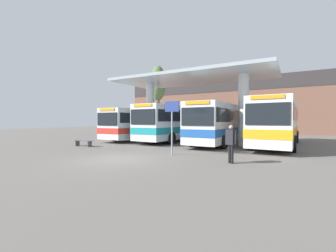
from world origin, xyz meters
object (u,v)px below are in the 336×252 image
at_px(transit_bus_center_bay, 179,122).
at_px(poplar_tree_behind_left, 158,85).
at_px(transit_bus_left_bay, 146,123).
at_px(pedestrian_waiting, 231,140).
at_px(transit_bus_far_right_bay, 277,121).
at_px(info_sign_platform, 172,117).
at_px(transit_bus_right_bay, 220,122).
at_px(parked_car_street, 192,127).
at_px(waiting_bench_near_pillar, 83,142).

distance_m(transit_bus_center_bay, poplar_tree_behind_left, 9.78).
height_order(transit_bus_left_bay, pedestrian_waiting, transit_bus_left_bay).
bearing_deg(pedestrian_waiting, poplar_tree_behind_left, 161.66).
height_order(transit_bus_far_right_bay, info_sign_platform, transit_bus_far_right_bay).
relative_size(info_sign_platform, poplar_tree_behind_left, 0.33).
xyz_separation_m(transit_bus_right_bay, parked_car_street, (-8.30, 13.22, -0.78)).
height_order(transit_bus_far_right_bay, pedestrian_waiting, transit_bus_far_right_bay).
distance_m(transit_bus_right_bay, poplar_tree_behind_left, 13.93).
relative_size(pedestrian_waiting, parked_car_street, 0.40).
distance_m(transit_bus_left_bay, info_sign_platform, 11.55).
relative_size(transit_bus_right_bay, pedestrian_waiting, 5.71).
bearing_deg(transit_bus_center_bay, poplar_tree_behind_left, -41.48).
distance_m(transit_bus_right_bay, parked_car_street, 15.63).
height_order(waiting_bench_near_pillar, pedestrian_waiting, pedestrian_waiting).
relative_size(transit_bus_far_right_bay, info_sign_platform, 3.99).
xyz_separation_m(transit_bus_right_bay, poplar_tree_behind_left, (-10.76, 7.27, 5.02)).
bearing_deg(transit_bus_far_right_bay, parked_car_street, -42.41).
bearing_deg(parked_car_street, info_sign_platform, -65.59).
xyz_separation_m(transit_bus_left_bay, pedestrian_waiting, (11.44, -9.33, -0.64)).
relative_size(transit_bus_far_right_bay, waiting_bench_near_pillar, 7.20).
xyz_separation_m(transit_bus_center_bay, poplar_tree_behind_left, (-6.13, 5.75, 5.00)).
bearing_deg(waiting_bench_near_pillar, transit_bus_center_bay, 64.22).
height_order(transit_bus_far_right_bay, parked_car_street, transit_bus_far_right_bay).
xyz_separation_m(info_sign_platform, poplar_tree_behind_left, (-10.09, 14.51, 4.65)).
bearing_deg(transit_bus_far_right_bay, waiting_bench_near_pillar, 33.15).
xyz_separation_m(transit_bus_right_bay, transit_bus_far_right_bay, (4.27, 1.17, 0.09)).
distance_m(transit_bus_far_right_bay, info_sign_platform, 9.76).
bearing_deg(pedestrian_waiting, waiting_bench_near_pillar, -156.22).
height_order(transit_bus_far_right_bay, waiting_bench_near_pillar, transit_bus_far_right_bay).
bearing_deg(transit_bus_far_right_bay, info_sign_platform, 60.97).
relative_size(waiting_bench_near_pillar, parked_car_street, 0.39).
bearing_deg(transit_bus_center_bay, transit_bus_left_bay, 6.07).
height_order(transit_bus_left_bay, transit_bus_center_bay, transit_bus_center_bay).
bearing_deg(info_sign_platform, pedestrian_waiting, -13.43).
bearing_deg(transit_bus_far_right_bay, pedestrian_waiting, 83.16).
bearing_deg(transit_bus_left_bay, info_sign_platform, 132.39).
bearing_deg(pedestrian_waiting, parked_car_street, 147.74).
xyz_separation_m(transit_bus_left_bay, waiting_bench_near_pillar, (-0.17, -8.07, -1.38)).
height_order(poplar_tree_behind_left, parked_car_street, poplar_tree_behind_left).
relative_size(transit_bus_left_bay, transit_bus_center_bay, 0.96).
bearing_deg(transit_bus_left_bay, transit_bus_center_bay, -176.01).
relative_size(transit_bus_right_bay, poplar_tree_behind_left, 1.08).
xyz_separation_m(waiting_bench_near_pillar, pedestrian_waiting, (11.60, -1.26, 0.74)).
xyz_separation_m(transit_bus_center_bay, transit_bus_right_bay, (4.63, -1.52, -0.02)).
bearing_deg(parked_car_street, waiting_bench_near_pillar, -87.12).
height_order(transit_bus_center_bay, pedestrian_waiting, transit_bus_center_bay).
distance_m(transit_bus_center_bay, transit_bus_right_bay, 4.88).
bearing_deg(transit_bus_far_right_bay, transit_bus_left_bay, 1.14).
bearing_deg(waiting_bench_near_pillar, info_sign_platform, -2.84).
height_order(transit_bus_left_bay, parked_car_street, transit_bus_left_bay).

